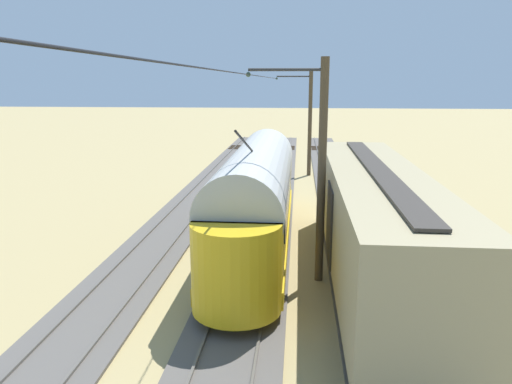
# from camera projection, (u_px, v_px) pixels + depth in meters

# --- Properties ---
(ground_plane) EXTENTS (220.00, 220.00, 0.00)m
(ground_plane) POSITION_uv_depth(u_px,v_px,m) (256.00, 250.00, 19.63)
(ground_plane) COLOR tan
(track_streetcar_siding) EXTENTS (2.80, 80.00, 0.18)m
(track_streetcar_siding) POSITION_uv_depth(u_px,v_px,m) (360.00, 250.00, 19.56)
(track_streetcar_siding) COLOR #56514C
(track_streetcar_siding) RESTS_ON ground
(track_adjacent_siding) EXTENTS (2.80, 80.00, 0.18)m
(track_adjacent_siding) POSITION_uv_depth(u_px,v_px,m) (257.00, 247.00, 19.92)
(track_adjacent_siding) COLOR #56514C
(track_adjacent_siding) RESTS_ON ground
(track_third_siding) EXTENTS (2.80, 80.00, 0.18)m
(track_third_siding) POSITION_uv_depth(u_px,v_px,m) (157.00, 244.00, 20.29)
(track_third_siding) COLOR #56514C
(track_third_siding) RESTS_ON ground
(vintage_streetcar) EXTENTS (2.65, 15.68, 5.33)m
(vintage_streetcar) POSITION_uv_depth(u_px,v_px,m) (257.00, 194.00, 19.63)
(vintage_streetcar) COLOR gold
(vintage_streetcar) RESTS_ON ground
(coach_adjacent) EXTENTS (2.96, 14.96, 3.85)m
(coach_adjacent) POSITION_uv_depth(u_px,v_px,m) (374.00, 222.00, 16.00)
(coach_adjacent) COLOR tan
(coach_adjacent) RESTS_ON ground
(catenary_pole_foreground) EXTENTS (2.66, 0.28, 7.51)m
(catenary_pole_foreground) POSITION_uv_depth(u_px,v_px,m) (309.00, 122.00, 34.59)
(catenary_pole_foreground) COLOR #4C3D28
(catenary_pole_foreground) RESTS_ON ground
(catenary_pole_mid_near) EXTENTS (2.66, 0.28, 7.51)m
(catenary_pole_mid_near) POSITION_uv_depth(u_px,v_px,m) (320.00, 169.00, 15.87)
(catenary_pole_mid_near) COLOR #4C3D28
(catenary_pole_mid_near) RESTS_ON ground
(overhead_wire_run) EXTENTS (2.45, 42.59, 0.18)m
(overhead_wire_run) POSITION_uv_depth(u_px,v_px,m) (252.00, 75.00, 16.04)
(overhead_wire_run) COLOR black
(overhead_wire_run) RESTS_ON ground
(switch_stand) EXTENTS (0.50, 0.30, 1.24)m
(switch_stand) POSITION_uv_depth(u_px,v_px,m) (357.00, 174.00, 32.14)
(switch_stand) COLOR black
(switch_stand) RESTS_ON ground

